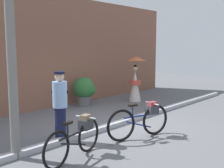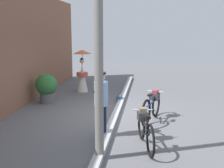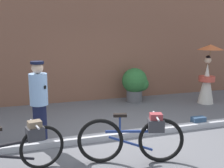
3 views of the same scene
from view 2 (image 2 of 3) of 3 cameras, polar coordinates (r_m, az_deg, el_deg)
name	(u,v)px [view 2 (image 2 of 3)]	position (r m, az deg, el deg)	size (l,w,h in m)	color
ground_plane	(116,116)	(8.83, 0.80, -6.44)	(30.00, 30.00, 0.00)	slate
building_wall	(6,50)	(9.52, -20.83, 6.52)	(14.00, 0.40, 4.04)	brown
sidewalk_curb	(116,114)	(8.81, 0.80, -6.07)	(14.00, 0.20, 0.12)	#B2B2B7
bicycle_near_officer	(145,128)	(6.52, 6.70, -8.83)	(1.70, 0.53, 0.81)	black
bicycle_far_side	(152,106)	(8.33, 8.13, -4.43)	(1.73, 0.64, 0.85)	black
person_officer	(101,103)	(6.92, -2.23, -3.84)	(0.34, 0.34, 1.63)	#141938
person_with_parasol	(82,71)	(12.15, -6.07, 2.60)	(0.77, 0.77, 1.81)	silver
potted_plant_by_door	(47,87)	(10.54, -13.07, -0.52)	(0.81, 0.79, 1.07)	#59595B
backpack_on_pavement	(119,98)	(10.51, 1.52, -2.94)	(0.32, 0.18, 0.23)	navy
utility_pole	(99,42)	(5.44, -2.76, 8.51)	(0.18, 0.18, 4.80)	slate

